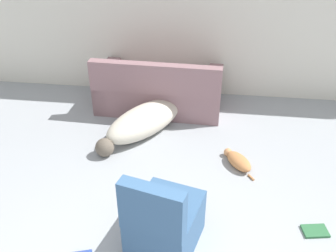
# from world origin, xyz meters

# --- Properties ---
(wall_back) EXTENTS (7.84, 0.06, 2.71)m
(wall_back) POSITION_xyz_m (0.00, 3.86, 1.36)
(wall_back) COLOR silver
(wall_back) RESTS_ON ground_plane
(couch) EXTENTS (1.79, 0.93, 0.82)m
(couch) POSITION_xyz_m (-0.51, 3.28, 0.26)
(couch) COLOR gray
(couch) RESTS_ON ground_plane
(dog) EXTENTS (1.11, 1.49, 0.37)m
(dog) POSITION_xyz_m (-0.62, 2.56, 0.18)
(dog) COLOR beige
(dog) RESTS_ON ground_plane
(cat) EXTENTS (0.38, 0.51, 0.13)m
(cat) POSITION_xyz_m (0.59, 2.03, 0.07)
(cat) COLOR #BC7A47
(cat) RESTS_ON ground_plane
(book_green) EXTENTS (0.25, 0.19, 0.02)m
(book_green) POSITION_xyz_m (1.28, 1.10, 0.01)
(book_green) COLOR #2D663D
(book_green) RESTS_ON ground_plane
(side_chair) EXTENTS (0.67, 0.77, 0.90)m
(side_chair) POSITION_xyz_m (-0.10, 0.75, 0.29)
(side_chair) COLOR #385B84
(side_chair) RESTS_ON ground_plane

